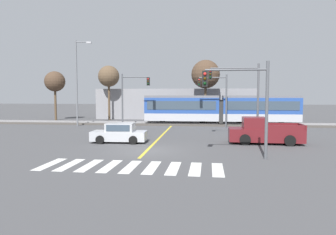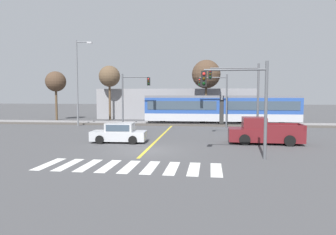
{
  "view_description": "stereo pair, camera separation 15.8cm",
  "coord_description": "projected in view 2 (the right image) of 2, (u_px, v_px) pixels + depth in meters",
  "views": [
    {
      "loc": [
        3.6,
        -19.28,
        3.67
      ],
      "look_at": [
        0.5,
        8.0,
        1.6
      ],
      "focal_mm": 32.0,
      "sensor_mm": 36.0,
      "label": 1
    },
    {
      "loc": [
        3.75,
        -19.27,
        3.67
      ],
      "look_at": [
        0.5,
        8.0,
        1.6
      ],
      "focal_mm": 32.0,
      "sensor_mm": 36.0,
      "label": 2
    }
  ],
  "objects": [
    {
      "name": "bare_tree_far_west",
      "position": [
        56.0,
        82.0,
        43.31
      ],
      "size": [
        2.92,
        2.92,
        7.09
      ],
      "color": "brown",
      "rests_on": "ground"
    },
    {
      "name": "crosswalk_stripe_4",
      "position": [
        129.0,
        167.0,
        15.31
      ],
      "size": [
        0.62,
        2.81,
        0.01
      ],
      "primitive_type": "cube",
      "rotation": [
        0.0,
        0.0,
        -0.02
      ],
      "color": "silver",
      "rests_on": "ground"
    },
    {
      "name": "bare_tree_east",
      "position": [
        206.0,
        74.0,
        40.73
      ],
      "size": [
        3.89,
        3.89,
        8.44
      ],
      "color": "brown",
      "rests_on": "ground"
    },
    {
      "name": "traffic_light_near_right",
      "position": [
        242.0,
        95.0,
        16.99
      ],
      "size": [
        3.75,
        0.38,
        5.57
      ],
      "color": "#515459",
      "rests_on": "ground"
    },
    {
      "name": "crosswalk_stripe_8",
      "position": [
        216.0,
        170.0,
        14.7
      ],
      "size": [
        0.62,
        2.81,
        0.01
      ],
      "primitive_type": "cube",
      "rotation": [
        0.0,
        0.0,
        -0.02
      ],
      "color": "silver",
      "rests_on": "ground"
    },
    {
      "name": "crosswalk_stripe_2",
      "position": [
        88.0,
        165.0,
        15.62
      ],
      "size": [
        0.62,
        2.81,
        0.01
      ],
      "primitive_type": "cube",
      "rotation": [
        0.0,
        0.0,
        -0.02
      ],
      "color": "silver",
      "rests_on": "ground"
    },
    {
      "name": "street_lamp_west",
      "position": [
        78.0,
        79.0,
        34.97
      ],
      "size": [
        1.99,
        0.28,
        9.99
      ],
      "color": "slate",
      "rests_on": "ground"
    },
    {
      "name": "traffic_light_mid_right",
      "position": [
        241.0,
        89.0,
        25.16
      ],
      "size": [
        4.25,
        0.38,
        6.29
      ],
      "color": "#515459",
      "rests_on": "ground"
    },
    {
      "name": "rail_far",
      "position": [
        174.0,
        122.0,
        38.1
      ],
      "size": [
        120.0,
        0.08,
        0.1
      ],
      "primitive_type": "cube",
      "color": "#939399",
      "rests_on": "track_bed"
    },
    {
      "name": "building_backdrop_far",
      "position": [
        176.0,
        104.0,
        47.22
      ],
      "size": [
        23.96,
        6.0,
        4.61
      ],
      "primitive_type": "cube",
      "color": "gray",
      "rests_on": "ground"
    },
    {
      "name": "pickup_truck",
      "position": [
        263.0,
        132.0,
        22.59
      ],
      "size": [
        5.47,
        2.39,
        1.98
      ],
      "color": "maroon",
      "rests_on": "ground"
    },
    {
      "name": "sedan_crossing",
      "position": [
        119.0,
        133.0,
        23.18
      ],
      "size": [
        4.26,
        2.04,
        1.52
      ],
      "color": "#B7BABF",
      "rests_on": "ground"
    },
    {
      "name": "crosswalk_stripe_3",
      "position": [
        109.0,
        166.0,
        15.46
      ],
      "size": [
        0.62,
        2.81,
        0.01
      ],
      "primitive_type": "cube",
      "rotation": [
        0.0,
        0.0,
        -0.02
      ],
      "color": "silver",
      "rests_on": "ground"
    },
    {
      "name": "ground_plane",
      "position": [
        146.0,
        151.0,
        19.79
      ],
      "size": [
        200.0,
        200.0,
        0.0
      ],
      "primitive_type": "plane",
      "color": "#474749"
    },
    {
      "name": "bare_tree_west",
      "position": [
        109.0,
        77.0,
        43.71
      ],
      "size": [
        3.08,
        3.08,
        7.95
      ],
      "color": "brown",
      "rests_on": "ground"
    },
    {
      "name": "light_rail_tram",
      "position": [
        221.0,
        108.0,
        36.55
      ],
      "size": [
        18.5,
        2.64,
        3.43
      ],
      "color": "#B7BAC1",
      "rests_on": "track_bed"
    },
    {
      "name": "traffic_light_far_left",
      "position": [
        132.0,
        92.0,
        33.78
      ],
      "size": [
        3.25,
        0.38,
        6.05
      ],
      "color": "#515459",
      "rests_on": "ground"
    },
    {
      "name": "crosswalk_stripe_6",
      "position": [
        172.0,
        168.0,
        15.0
      ],
      "size": [
        0.62,
        2.81,
        0.01
      ],
      "primitive_type": "cube",
      "rotation": [
        0.0,
        0.0,
        -0.02
      ],
      "color": "silver",
      "rests_on": "ground"
    },
    {
      "name": "crosswalk_stripe_0",
      "position": [
        49.0,
        164.0,
        15.92
      ],
      "size": [
        0.62,
        2.81,
        0.01
      ],
      "primitive_type": "cube",
      "rotation": [
        0.0,
        0.0,
        -0.02
      ],
      "color": "silver",
      "rests_on": "ground"
    },
    {
      "name": "crosswalk_stripe_1",
      "position": [
        69.0,
        165.0,
        15.77
      ],
      "size": [
        0.62,
        2.81,
        0.01
      ],
      "primitive_type": "cube",
      "rotation": [
        0.0,
        0.0,
        -0.02
      ],
      "color": "silver",
      "rests_on": "ground"
    },
    {
      "name": "lane_centre_line",
      "position": [
        161.0,
        137.0,
        26.36
      ],
      "size": [
        0.2,
        18.31,
        0.01
      ],
      "primitive_type": "cube",
      "color": "gold",
      "rests_on": "ground"
    },
    {
      "name": "crosswalk_stripe_5",
      "position": [
        150.0,
        167.0,
        15.16
      ],
      "size": [
        0.62,
        2.81,
        0.01
      ],
      "primitive_type": "cube",
      "rotation": [
        0.0,
        0.0,
        -0.02
      ],
      "color": "silver",
      "rests_on": "ground"
    },
    {
      "name": "track_bed",
      "position": [
        173.0,
        124.0,
        37.4
      ],
      "size": [
        120.0,
        4.0,
        0.18
      ],
      "primitive_type": "cube",
      "color": "#4C4742",
      "rests_on": "ground"
    },
    {
      "name": "traffic_light_far_right",
      "position": [
        217.0,
        93.0,
        32.92
      ],
      "size": [
        3.25,
        0.38,
        5.93
      ],
      "color": "#515459",
      "rests_on": "ground"
    },
    {
      "name": "crosswalk_stripe_7",
      "position": [
        194.0,
        169.0,
        14.85
      ],
      "size": [
        0.62,
        2.81,
        0.01
      ],
      "primitive_type": "cube",
      "rotation": [
        0.0,
        0.0,
        -0.02
      ],
      "color": "silver",
      "rests_on": "ground"
    },
    {
      "name": "rail_near",
      "position": [
        173.0,
        123.0,
        36.67
      ],
      "size": [
        120.0,
        0.08,
        0.1
      ],
      "primitive_type": "cube",
      "color": "#939399",
      "rests_on": "track_bed"
    }
  ]
}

